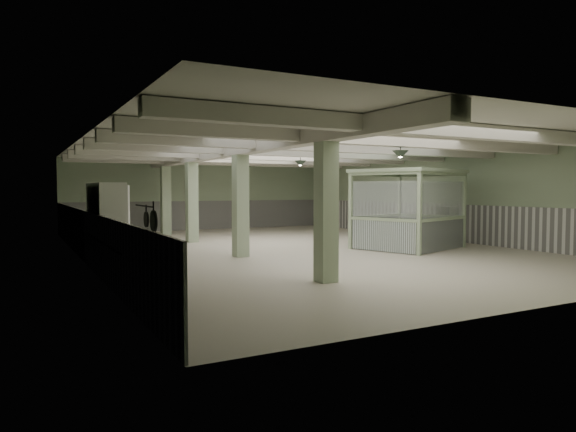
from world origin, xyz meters
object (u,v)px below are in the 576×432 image
guard_booth (408,196)px  prep_counter (121,259)px  walkin_cooler (107,225)px  filing_cabinet (447,226)px

guard_booth → prep_counter: bearing=170.5°
prep_counter → walkin_cooler: bearing=93.1°
walkin_cooler → guard_booth: size_ratio=0.61×
walkin_cooler → filing_cabinet: size_ratio=1.77×
prep_counter → walkin_cooler: walkin_cooler is taller
guard_booth → filing_cabinet: (2.10, 0.16, -1.15)m
guard_booth → filing_cabinet: 2.40m
prep_counter → filing_cabinet: filing_cabinet is taller
filing_cabinet → prep_counter: bearing=-168.0°
walkin_cooler → filing_cabinet: walkin_cooler is taller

